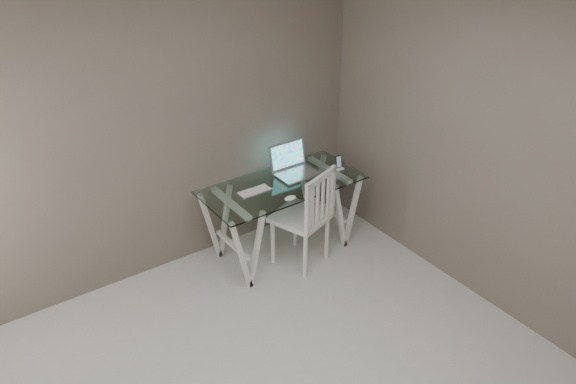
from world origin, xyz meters
name	(u,v)px	position (x,y,z in m)	size (l,w,h in m)	color
room	(311,210)	(-0.06, 0.02, 1.72)	(4.50, 4.52, 2.71)	#B4B1AC
desk	(283,217)	(0.97, 1.79, 0.38)	(1.50, 0.70, 0.75)	silver
chair	(308,214)	(1.04, 1.49, 0.54)	(0.58, 0.58, 0.99)	silver
laptop	(293,166)	(1.19, 1.93, 0.81)	(0.39, 0.33, 0.27)	silver
keyboard	(254,191)	(0.68, 1.82, 0.75)	(0.31, 0.13, 0.01)	silver
mouse	(290,198)	(0.86, 1.51, 0.76)	(0.12, 0.07, 0.04)	white
phone_dock	(339,165)	(1.58, 1.72, 0.78)	(0.07, 0.07, 0.14)	white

